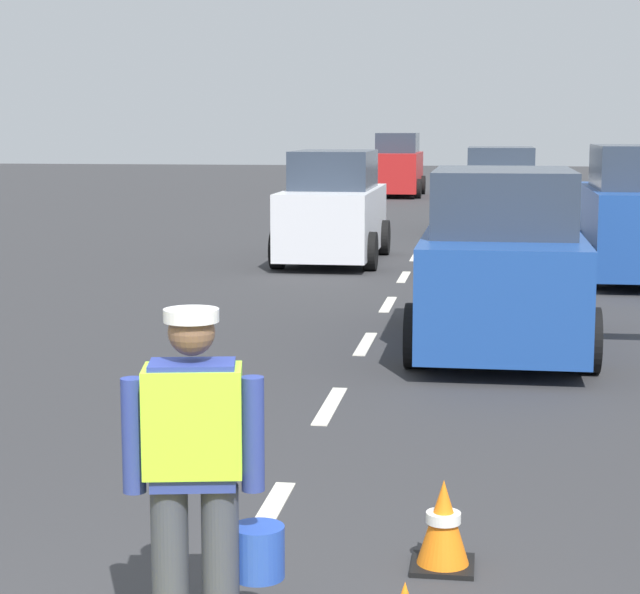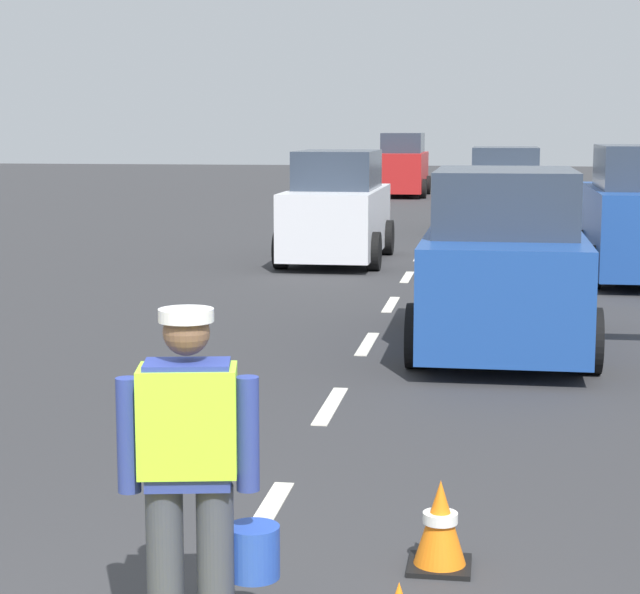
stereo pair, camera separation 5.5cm
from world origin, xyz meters
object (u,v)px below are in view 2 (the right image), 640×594
at_px(road_worker, 194,463).
at_px(car_outgoing_far, 504,193).
at_px(traffic_cone_far, 440,525).
at_px(car_oncoming_second, 337,210).
at_px(car_oncoming_third, 403,167).
at_px(car_outgoing_ahead, 503,265).

distance_m(road_worker, car_outgoing_far, 22.53).
height_order(traffic_cone_far, car_outgoing_far, car_outgoing_far).
relative_size(car_oncoming_second, car_outgoing_far, 0.94).
distance_m(road_worker, traffic_cone_far, 1.77).
bearing_deg(traffic_cone_far, car_outgoing_far, 88.72).
height_order(road_worker, car_oncoming_third, car_oncoming_third).
bearing_deg(road_worker, car_outgoing_ahead, 79.44).
height_order(car_outgoing_far, car_oncoming_third, car_oncoming_third).
height_order(road_worker, car_oncoming_second, car_oncoming_second).
height_order(car_oncoming_second, car_outgoing_far, car_oncoming_second).
height_order(car_outgoing_ahead, car_oncoming_third, car_oncoming_third).
xyz_separation_m(traffic_cone_far, car_outgoing_far, (0.47, 21.27, 0.68)).
height_order(road_worker, car_outgoing_ahead, car_outgoing_ahead).
bearing_deg(road_worker, car_oncoming_third, 93.07).
bearing_deg(car_oncoming_third, traffic_cone_far, -85.01).
height_order(road_worker, car_outgoing_far, car_outgoing_far).
bearing_deg(car_outgoing_far, car_oncoming_second, -115.75).
distance_m(road_worker, car_outgoing_ahead, 8.12).
bearing_deg(road_worker, car_oncoming_second, 95.43).
bearing_deg(traffic_cone_far, car_oncoming_third, 94.99).
bearing_deg(car_outgoing_ahead, traffic_cone_far, -93.17).
relative_size(traffic_cone_far, car_outgoing_ahead, 0.12).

